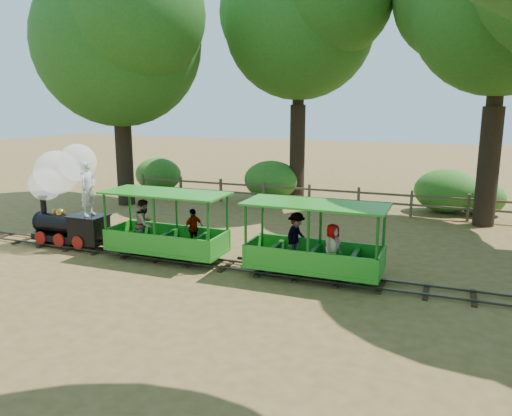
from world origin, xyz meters
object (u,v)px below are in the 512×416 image
at_px(carriage_rear, 312,247).
at_px(carriage_front, 164,232).
at_px(fence, 333,196).
at_px(locomotive, 64,188).

bearing_deg(carriage_rear, carriage_front, -179.13).
bearing_deg(carriage_rear, fence, 99.23).
bearing_deg(carriage_front, fence, 70.29).
relative_size(locomotive, fence, 0.17).
xyz_separation_m(locomotive, carriage_front, (3.48, -0.11, -0.98)).
relative_size(locomotive, carriage_rear, 0.92).
relative_size(carriage_front, carriage_rear, 1.00).
xyz_separation_m(carriage_front, fence, (2.88, 8.04, -0.21)).
xyz_separation_m(locomotive, fence, (6.35, 7.93, -1.19)).
height_order(carriage_front, fence, carriage_front).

